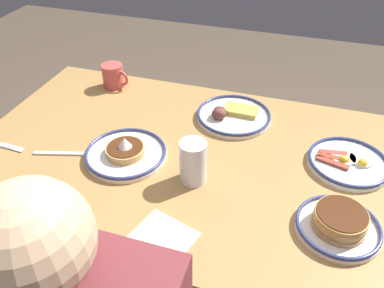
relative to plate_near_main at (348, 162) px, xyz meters
name	(u,v)px	position (x,y,z in m)	size (l,w,h in m)	color
ground_plane	(183,285)	(0.51, 0.10, -0.75)	(6.00, 6.00, 0.00)	brown
dining_table	(181,170)	(0.51, 0.10, -0.08)	(1.37, 0.88, 0.74)	#A37943
plate_near_main	(348,162)	(0.00, 0.00, 0.00)	(0.25, 0.25, 0.04)	white
plate_center_pancakes	(126,153)	(0.67, 0.17, 0.00)	(0.26, 0.26, 0.07)	silver
plate_far_companion	(232,115)	(0.40, -0.15, 0.00)	(0.27, 0.27, 0.05)	silver
plate_far_side	(339,224)	(0.03, 0.28, 0.01)	(0.22, 0.22, 0.06)	silver
coffee_mug	(114,76)	(0.91, -0.23, 0.04)	(0.12, 0.08, 0.10)	#BF4C47
drinking_glass	(193,164)	(0.44, 0.21, 0.05)	(0.08, 0.08, 0.14)	silver
paper_napkin	(161,239)	(0.45, 0.44, -0.01)	(0.15, 0.14, 0.00)	white
fork_near	(63,153)	(0.87, 0.22, -0.01)	(0.19, 0.07, 0.01)	silver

